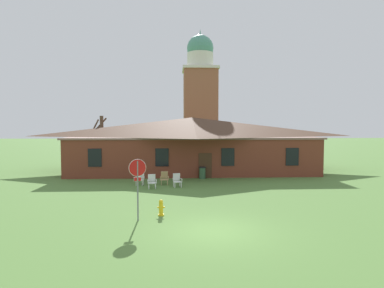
{
  "coord_description": "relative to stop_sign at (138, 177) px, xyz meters",
  "views": [
    {
      "loc": [
        -1.58,
        -12.82,
        4.34
      ],
      "look_at": [
        -0.52,
        8.29,
        3.15
      ],
      "focal_mm": 29.7,
      "sensor_mm": 36.0,
      "label": 1
    }
  ],
  "objects": [
    {
      "name": "fire_hydrant",
      "position": [
        1.02,
        0.73,
        -1.65
      ],
      "size": [
        0.36,
        0.28,
        0.79
      ],
      "color": "gold",
      "rests_on": "ground"
    },
    {
      "name": "dome_tower",
      "position": [
        5.34,
        32.48,
        6.43
      ],
      "size": [
        5.18,
        5.18,
        18.54
      ],
      "color": "#93563D",
      "rests_on": "ground"
    },
    {
      "name": "lawn_chair_by_porch",
      "position": [
        -0.89,
        8.91,
        -1.52
      ],
      "size": [
        0.69,
        0.72,
        0.96
      ],
      "color": "silver",
      "rests_on": "ground"
    },
    {
      "name": "lawn_chair_middle",
      "position": [
        1.82,
        8.04,
        -1.52
      ],
      "size": [
        0.72,
        0.77,
        0.96
      ],
      "color": "white",
      "rests_on": "ground"
    },
    {
      "name": "lawn_chair_near_door",
      "position": [
        0.06,
        7.67,
        -1.52
      ],
      "size": [
        0.7,
        0.73,
        0.96
      ],
      "color": "white",
      "rests_on": "ground"
    },
    {
      "name": "ground_plane",
      "position": [
        3.34,
        -1.68,
        -2.02
      ],
      "size": [
        200.0,
        200.0,
        0.0
      ],
      "primitive_type": "plane",
      "color": "#517A38"
    },
    {
      "name": "stop_sign",
      "position": [
        0.0,
        0.0,
        0.0
      ],
      "size": [
        0.78,
        0.27,
        2.84
      ],
      "color": "slate",
      "rests_on": "ground"
    },
    {
      "name": "bare_tree_beside_building",
      "position": [
        -5.93,
        18.55,
        0.92
      ],
      "size": [
        1.43,
        1.6,
        5.39
      ],
      "color": "brown",
      "rests_on": "ground"
    },
    {
      "name": "brick_building",
      "position": [
        3.34,
        16.74,
        0.62
      ],
      "size": [
        22.81,
        10.4,
        5.19
      ],
      "color": "brown",
      "rests_on": "ground"
    },
    {
      "name": "lawn_chair_left_end",
      "position": [
        0.89,
        9.01,
        -1.52
      ],
      "size": [
        0.66,
        0.69,
        0.96
      ],
      "color": "tan",
      "rests_on": "ground"
    },
    {
      "name": "trash_bin",
      "position": [
        3.93,
        11.44,
        -1.53
      ],
      "size": [
        0.56,
        0.56,
        0.98
      ],
      "color": "#335638",
      "rests_on": "ground"
    }
  ]
}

